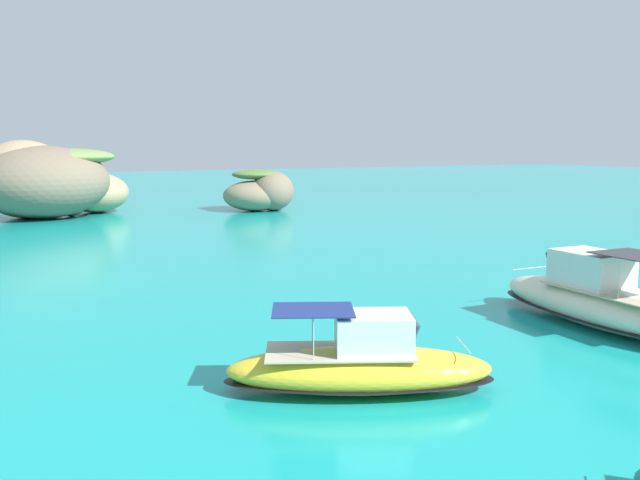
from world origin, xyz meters
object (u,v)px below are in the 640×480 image
(islet_small, at_px, (263,192))
(motorboat_cream, at_px, (598,301))
(motorboat_yellow, at_px, (361,366))
(islet_large, at_px, (48,181))

(islet_small, relative_size, motorboat_cream, 0.97)
(motorboat_cream, bearing_deg, motorboat_yellow, -172.14)
(islet_large, distance_m, motorboat_cream, 61.97)
(motorboat_yellow, distance_m, motorboat_cream, 13.54)
(islet_large, height_order, motorboat_cream, islet_large)
(islet_large, relative_size, motorboat_cream, 1.78)
(islet_large, xyz_separation_m, motorboat_cream, (16.96, -59.53, -2.91))
(motorboat_yellow, relative_size, motorboat_cream, 0.81)
(motorboat_cream, bearing_deg, islet_large, 105.91)
(islet_small, xyz_separation_m, motorboat_yellow, (-20.60, -57.04, -1.45))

